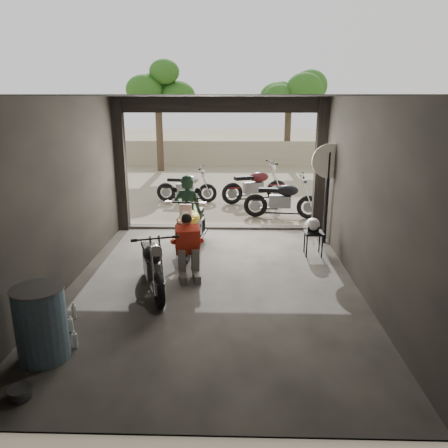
# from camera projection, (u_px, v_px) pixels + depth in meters

# --- Properties ---
(ground) EXTENTS (80.00, 80.00, 0.00)m
(ground) POSITION_uv_depth(u_px,v_px,m) (213.00, 287.00, 7.61)
(ground) COLOR #7A6D56
(ground) RESTS_ON ground
(garage) EXTENTS (7.00, 7.13, 3.20)m
(garage) POSITION_uv_depth(u_px,v_px,m) (214.00, 208.00, 7.77)
(garage) COLOR #2D2B28
(garage) RESTS_ON ground
(boundary_wall) EXTENTS (18.00, 0.30, 1.20)m
(boundary_wall) POSITION_uv_depth(u_px,v_px,m) (228.00, 154.00, 20.88)
(boundary_wall) COLOR gray
(boundary_wall) RESTS_ON ground
(tree_left) EXTENTS (2.20, 2.20, 5.60)m
(tree_left) POSITION_uv_depth(u_px,v_px,m) (157.00, 78.00, 18.57)
(tree_left) COLOR #382B1E
(tree_left) RESTS_ON ground
(tree_right) EXTENTS (2.20, 2.20, 5.00)m
(tree_right) POSITION_uv_depth(u_px,v_px,m) (289.00, 89.00, 19.98)
(tree_right) COLOR #382B1E
(tree_right) RESTS_ON ground
(main_bike) EXTENTS (1.00, 1.95, 1.25)m
(main_bike) POSITION_uv_depth(u_px,v_px,m) (193.00, 224.00, 9.16)
(main_bike) COLOR #F5E8CF
(main_bike) RESTS_ON ground
(left_bike) EXTENTS (1.18, 1.78, 1.12)m
(left_bike) POSITION_uv_depth(u_px,v_px,m) (152.00, 260.00, 7.29)
(left_bike) COLOR black
(left_bike) RESTS_ON ground
(outside_bike_a) EXTENTS (1.71, 0.81, 1.13)m
(outside_bike_a) POSITION_uv_depth(u_px,v_px,m) (186.00, 184.00, 13.64)
(outside_bike_a) COLOR black
(outside_bike_a) RESTS_ON ground
(outside_bike_b) EXTENTS (2.03, 1.36, 1.27)m
(outside_bike_b) POSITION_uv_depth(u_px,v_px,m) (255.00, 183.00, 13.54)
(outside_bike_b) COLOR #4A1115
(outside_bike_b) RESTS_ON ground
(outside_bike_c) EXTENTS (1.88, 0.94, 1.22)m
(outside_bike_c) POSITION_uv_depth(u_px,v_px,m) (282.00, 196.00, 11.79)
(outside_bike_c) COLOR black
(outside_bike_c) RESTS_ON ground
(rider) EXTENTS (0.67, 0.52, 1.64)m
(rider) POSITION_uv_depth(u_px,v_px,m) (188.00, 212.00, 9.30)
(rider) COLOR #172F22
(rider) RESTS_ON ground
(mechanic) EXTENTS (0.72, 0.88, 1.13)m
(mechanic) POSITION_uv_depth(u_px,v_px,m) (188.00, 249.00, 7.84)
(mechanic) COLOR red
(mechanic) RESTS_ON ground
(stool) EXTENTS (0.38, 0.38, 0.52)m
(stool) POSITION_uv_depth(u_px,v_px,m) (314.00, 235.00, 8.98)
(stool) COLOR black
(stool) RESTS_ON ground
(helmet) EXTENTS (0.32, 0.33, 0.28)m
(helmet) POSITION_uv_depth(u_px,v_px,m) (313.00, 225.00, 8.97)
(helmet) COLOR white
(helmet) RESTS_ON stool
(oil_drum) EXTENTS (0.80, 0.80, 0.96)m
(oil_drum) POSITION_uv_depth(u_px,v_px,m) (41.00, 325.00, 5.38)
(oil_drum) COLOR #49647B
(oil_drum) RESTS_ON ground
(sign_post) EXTENTS (0.75, 0.08, 2.24)m
(sign_post) POSITION_uv_depth(u_px,v_px,m) (328.00, 178.00, 9.45)
(sign_post) COLOR black
(sign_post) RESTS_ON ground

